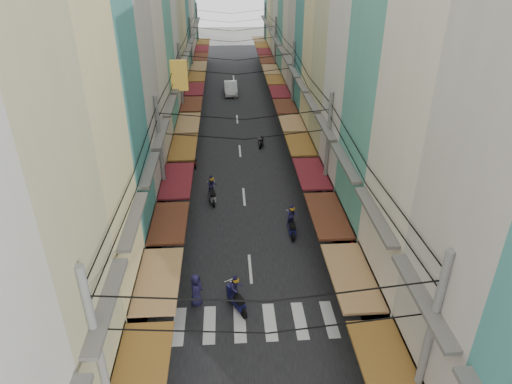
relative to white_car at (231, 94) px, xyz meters
name	(u,v)px	position (x,y,z in m)	size (l,w,h in m)	color
ground	(248,247)	(0.47, -30.88, 0.00)	(160.00, 160.00, 0.00)	slate
road	(238,126)	(0.47, -10.88, 0.01)	(10.00, 80.00, 0.02)	black
sidewalk_left	(170,128)	(-6.03, -10.88, 0.03)	(3.00, 80.00, 0.06)	slate
sidewalk_right	(305,124)	(6.97, -10.88, 0.03)	(3.00, 80.00, 0.06)	slate
crosswalk	(255,322)	(0.47, -36.88, 0.03)	(7.55, 2.40, 0.01)	silver
building_row_left	(136,26)	(-7.45, -14.32, 9.78)	(7.80, 67.67, 23.70)	beige
building_row_right	(335,29)	(8.39, -14.43, 9.41)	(7.80, 68.98, 22.59)	teal
utility_poles	(238,70)	(0.47, -15.86, 6.59)	(10.20, 66.13, 8.20)	slate
white_car	(231,94)	(0.00, 0.00, 0.00)	(4.93, 1.93, 1.74)	silver
bicycle	(392,275)	(7.97, -33.88, 0.00)	(0.67, 1.79, 1.23)	black
moving_scooters	(243,214)	(0.25, -28.14, 0.58)	(6.92, 21.82, 1.99)	black
parked_scooters	(339,272)	(5.03, -34.05, 0.46)	(13.09, 11.32, 0.96)	black
pedestrians	(180,213)	(-3.57, -28.46, 1.02)	(12.90, 26.74, 2.21)	#29202B
market_umbrella	(383,232)	(7.44, -33.09, 2.22)	(2.39, 2.39, 2.52)	#B2B2B7
traffic_sign	(351,256)	(5.25, -35.01, 2.18)	(0.10, 0.65, 2.99)	slate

